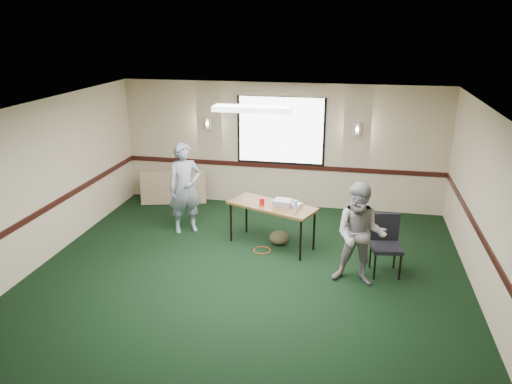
% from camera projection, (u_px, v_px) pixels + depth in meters
% --- Properties ---
extents(ground, '(8.00, 8.00, 0.00)m').
position_uv_depth(ground, '(239.00, 295.00, 7.51)').
color(ground, black).
rests_on(ground, ground).
extents(room_shell, '(8.00, 8.02, 8.00)m').
position_uv_depth(room_shell, '(265.00, 158.00, 8.97)').
color(room_shell, tan).
rests_on(room_shell, ground).
extents(folding_table, '(1.71, 1.18, 0.79)m').
position_uv_depth(folding_table, '(272.00, 208.00, 8.93)').
color(folding_table, '#4F3216').
rests_on(folding_table, ground).
extents(projector, '(0.34, 0.29, 0.10)m').
position_uv_depth(projector, '(283.00, 203.00, 8.87)').
color(projector, '#919199').
rests_on(projector, folding_table).
extents(game_console, '(0.27, 0.25, 0.05)m').
position_uv_depth(game_console, '(296.00, 205.00, 8.85)').
color(game_console, silver).
rests_on(game_console, folding_table).
extents(red_cup, '(0.09, 0.09, 0.13)m').
position_uv_depth(red_cup, '(262.00, 202.00, 8.87)').
color(red_cup, '#BD0D0C').
rests_on(red_cup, folding_table).
extents(water_bottle, '(0.07, 0.07, 0.22)m').
position_uv_depth(water_bottle, '(295.00, 206.00, 8.53)').
color(water_bottle, '#8BB0E3').
rests_on(water_bottle, folding_table).
extents(duffel_bag, '(0.39, 0.31, 0.26)m').
position_uv_depth(duffel_bag, '(279.00, 238.00, 9.16)').
color(duffel_bag, '#453E27').
rests_on(duffel_bag, ground).
extents(cable_coil, '(0.36, 0.36, 0.02)m').
position_uv_depth(cable_coil, '(262.00, 250.00, 8.95)').
color(cable_coil, '#BB3917').
rests_on(cable_coil, ground).
extents(folded_table, '(1.45, 0.60, 0.74)m').
position_uv_depth(folded_table, '(173.00, 188.00, 11.17)').
color(folded_table, tan).
rests_on(folded_table, ground).
extents(conference_chair, '(0.54, 0.56, 0.97)m').
position_uv_depth(conference_chair, '(385.00, 239.00, 8.05)').
color(conference_chair, black).
rests_on(conference_chair, ground).
extents(person_left, '(0.77, 0.70, 1.76)m').
position_uv_depth(person_left, '(185.00, 188.00, 9.53)').
color(person_left, '#436494').
rests_on(person_left, ground).
extents(person_right, '(0.86, 0.70, 1.64)m').
position_uv_depth(person_right, '(360.00, 235.00, 7.60)').
color(person_right, '#6A88A5').
rests_on(person_right, ground).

